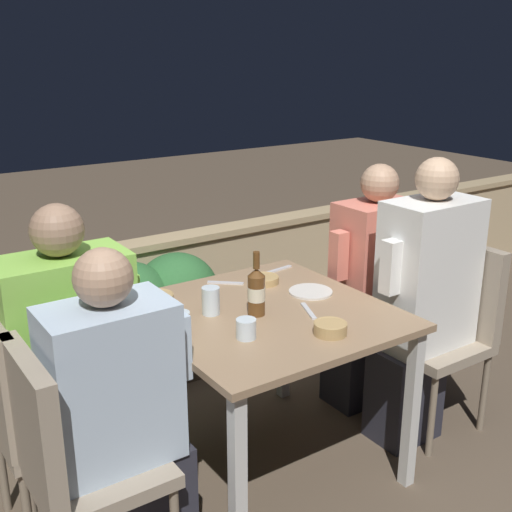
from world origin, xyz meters
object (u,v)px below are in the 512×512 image
object	(u,v)px
person_blue_shirt	(124,417)
person_green_blouse	(79,368)
chair_right_far	(396,294)
person_coral_top	(369,286)
chair_right_near	(448,318)
beer_bottle	(256,291)
chair_left_far	(28,405)
person_white_polo	(422,303)
chair_left_near	(66,451)

from	to	relation	value
person_blue_shirt	person_green_blouse	xyz separation A→B (m)	(-0.02, 0.36, 0.03)
chair_right_far	person_coral_top	xyz separation A→B (m)	(-0.20, 0.00, 0.08)
chair_right_near	beer_bottle	size ratio (longest dim) A/B	3.39
chair_right_far	person_green_blouse	bearing A→B (deg)	-178.93
chair_left_far	person_coral_top	xyz separation A→B (m)	(1.73, 0.03, 0.08)
person_white_polo	beer_bottle	xyz separation A→B (m)	(-0.81, 0.17, 0.18)
chair_left_far	chair_right_far	size ratio (longest dim) A/B	1.00
person_blue_shirt	person_coral_top	world-z (taller)	person_coral_top
person_green_blouse	beer_bottle	distance (m)	0.75
chair_right_near	person_white_polo	distance (m)	0.24
chair_left_near	chair_left_far	distance (m)	0.36
chair_left_near	chair_right_far	bearing A→B (deg)	11.63
person_white_polo	chair_right_far	world-z (taller)	person_white_polo
person_white_polo	beer_bottle	size ratio (longest dim) A/B	4.99
chair_right_near	chair_left_near	bearing A→B (deg)	-179.41
person_blue_shirt	person_white_polo	world-z (taller)	person_white_polo
chair_right_far	beer_bottle	size ratio (longest dim) A/B	3.39
chair_left_far	person_blue_shirt	bearing A→B (deg)	-58.17
chair_left_far	person_coral_top	bearing A→B (deg)	1.07
person_green_blouse	person_white_polo	distance (m)	1.54
chair_right_near	person_white_polo	world-z (taller)	person_white_polo
chair_left_near	chair_right_far	xyz separation A→B (m)	(1.91, 0.39, 0.00)
chair_left_near	person_blue_shirt	bearing A→B (deg)	-0.00
chair_left_near	chair_right_far	size ratio (longest dim) A/B	1.00
person_blue_shirt	person_green_blouse	world-z (taller)	person_green_blouse
person_white_polo	person_green_blouse	bearing A→B (deg)	167.18
person_blue_shirt	chair_left_near	bearing A→B (deg)	180.00
person_coral_top	person_blue_shirt	bearing A→B (deg)	-165.37
chair_right_near	person_coral_top	xyz separation A→B (m)	(-0.17, 0.37, 0.08)
person_blue_shirt	chair_right_far	distance (m)	1.76
chair_right_near	beer_bottle	distance (m)	1.07
chair_left_near	person_green_blouse	size ratio (longest dim) A/B	0.71
person_white_polo	beer_bottle	bearing A→B (deg)	168.13
chair_right_near	chair_right_far	bearing A→B (deg)	85.10
chair_left_near	chair_right_near	xyz separation A→B (m)	(1.88, 0.02, 0.00)
chair_left_near	person_blue_shirt	size ratio (longest dim) A/B	0.76
chair_left_near	person_green_blouse	xyz separation A→B (m)	(0.18, 0.36, 0.09)
person_green_blouse	chair_right_far	size ratio (longest dim) A/B	1.40
chair_left_near	chair_left_far	bearing A→B (deg)	93.38
person_blue_shirt	person_white_polo	distance (m)	1.48
person_green_blouse	chair_right_near	size ratio (longest dim) A/B	1.40
chair_left_near	person_white_polo	distance (m)	1.69
person_blue_shirt	chair_right_far	size ratio (longest dim) A/B	1.32
chair_left_far	person_coral_top	size ratio (longest dim) A/B	0.73
chair_right_near	person_blue_shirt	bearing A→B (deg)	-179.33
person_blue_shirt	chair_left_far	world-z (taller)	person_blue_shirt
person_blue_shirt	chair_right_far	bearing A→B (deg)	12.97
chair_left_near	person_white_polo	xyz separation A→B (m)	(1.68, 0.02, 0.13)
person_green_blouse	beer_bottle	bearing A→B (deg)	-13.91
person_coral_top	beer_bottle	distance (m)	0.89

